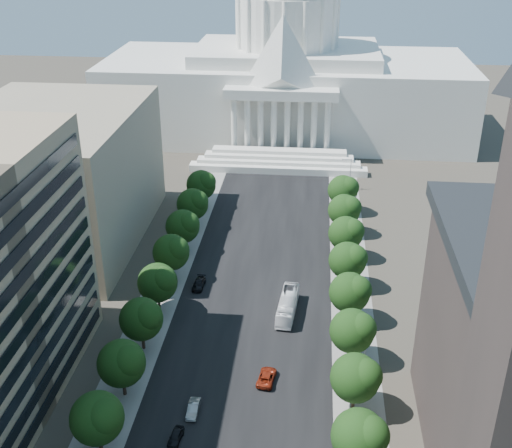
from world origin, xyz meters
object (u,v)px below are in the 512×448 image
(car_red, at_px, (267,377))
(car_dark_b, at_px, (199,284))
(car_dark_a, at_px, (176,437))
(car_silver, at_px, (193,409))
(city_bus, at_px, (288,305))

(car_red, relative_size, car_dark_b, 1.07)
(car_dark_a, distance_m, car_silver, 6.08)
(car_dark_a, distance_m, city_bus, 37.24)
(car_silver, xyz_separation_m, city_bus, (12.99, 28.40, 1.01))
(car_dark_b, relative_size, city_bus, 0.41)
(car_red, relative_size, city_bus, 0.44)
(car_dark_a, bearing_deg, car_silver, 82.18)
(car_red, bearing_deg, car_dark_a, 57.28)
(car_dark_a, relative_size, car_red, 0.73)
(car_dark_b, bearing_deg, car_red, -56.62)
(city_bus, bearing_deg, car_dark_a, -108.05)
(car_silver, height_order, car_red, car_red)
(car_red, xyz_separation_m, car_dark_b, (-16.11, 27.54, -0.02))
(car_silver, bearing_deg, car_dark_b, 98.63)
(car_dark_a, distance_m, car_red, 18.74)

